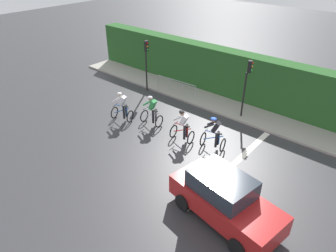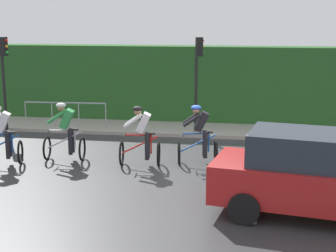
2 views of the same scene
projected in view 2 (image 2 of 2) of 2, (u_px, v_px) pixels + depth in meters
ground_plane at (199, 169)px, 13.65m from camera, size 80.00×80.00×0.00m
sidewalk_kerb at (158, 126)px, 18.73m from camera, size 2.80×23.46×0.12m
stone_wall_low at (162, 115)px, 19.55m from camera, size 0.44×23.46×0.61m
hedge_wall at (164, 84)px, 19.59m from camera, size 1.10×23.46×2.93m
road_marking_stop_line at (250, 172)px, 13.44m from camera, size 7.00×0.30×0.01m
cyclist_lead at (2, 137)px, 13.92m from camera, size 0.94×1.22×1.66m
cyclist_second at (65, 133)px, 14.36m from camera, size 0.77×1.13×1.66m
cyclist_mid at (141, 137)px, 13.84m from camera, size 0.79×1.14×1.66m
cyclist_fourth at (199, 136)px, 14.00m from camera, size 0.85×1.18×1.66m
car_red at (312, 175)px, 10.28m from camera, size 2.40×4.33×1.76m
traffic_light_near_crossing at (198, 71)px, 17.23m from camera, size 0.27×0.29×3.34m
traffic_light_far_junction at (4, 70)px, 17.51m from camera, size 0.23×0.31×3.34m
pedestrian_railing_kerbside at (65, 109)px, 18.22m from camera, size 0.19×3.00×1.03m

